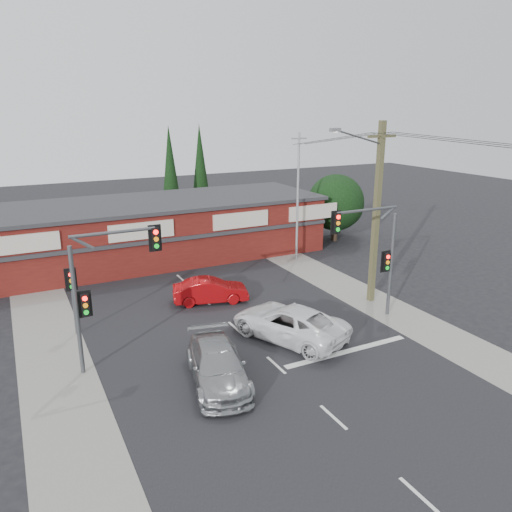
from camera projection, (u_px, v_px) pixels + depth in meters
name	position (u px, v px, depth m)	size (l,w,h in m)	color
ground	(264.00, 354.00, 22.42)	(120.00, 120.00, 0.00)	black
road_strip	(220.00, 314.00, 26.69)	(14.00, 70.00, 0.01)	black
verge_left	(51.00, 348.00, 23.01)	(3.00, 70.00, 0.02)	gray
verge_right	(349.00, 289.00, 30.37)	(3.00, 70.00, 0.02)	gray
stop_line	(347.00, 351.00, 22.65)	(6.50, 0.35, 0.01)	silver
white_suv	(289.00, 323.00, 23.76)	(2.68, 5.81, 1.61)	white
silver_suv	(218.00, 366.00, 19.92)	(2.11, 5.18, 1.50)	gray
red_sedan	(211.00, 291.00, 28.23)	(1.47, 4.21, 1.39)	#9B090C
lane_dashes	(219.00, 313.00, 26.85)	(0.12, 47.98, 0.01)	silver
shop_building	(142.00, 230.00, 35.89)	(27.30, 8.40, 4.22)	#501310
tree_cluster	(334.00, 205.00, 41.15)	(5.90, 5.10, 5.50)	#2D2116
conifer_near	(170.00, 170.00, 42.87)	(1.80, 1.80, 9.25)	#2D2116
conifer_far	(200.00, 165.00, 46.09)	(1.80, 1.80, 9.25)	#2D2116
traffic_mast_left	(101.00, 280.00, 20.22)	(3.77, 0.27, 5.97)	#47494C
traffic_mast_right	(375.00, 246.00, 25.12)	(3.96, 0.27, 5.97)	#47494C
pedestal_signal	(72.00, 288.00, 23.74)	(0.55, 0.27, 3.38)	#47494C
utility_pole	(375.00, 208.00, 27.05)	(4.38, 0.59, 10.00)	brown
steel_pole	(298.00, 195.00, 35.22)	(1.20, 0.16, 9.00)	gray
power_lines	(466.00, 146.00, 21.39)	(2.01, 29.00, 1.22)	black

